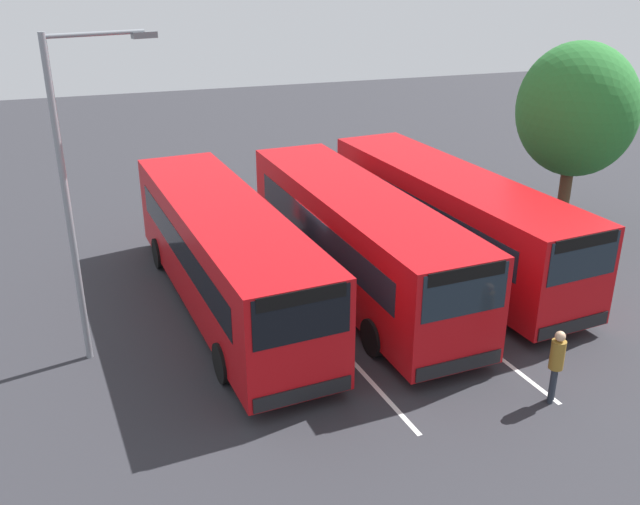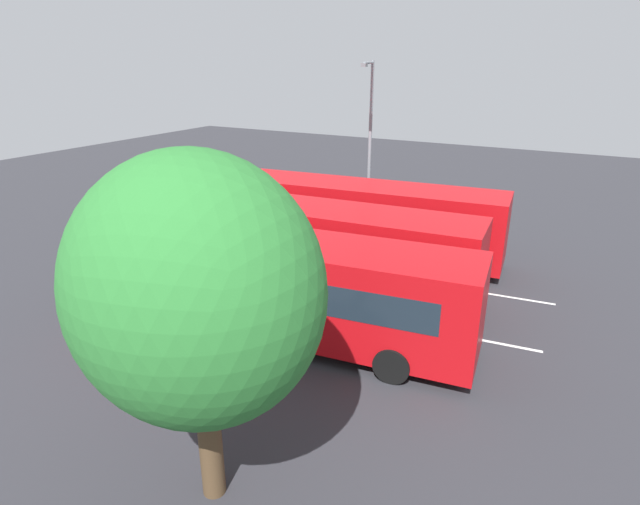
{
  "view_description": "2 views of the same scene",
  "coord_description": "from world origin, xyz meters",
  "px_view_note": "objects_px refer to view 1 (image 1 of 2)",
  "views": [
    {
      "loc": [
        17.91,
        -6.76,
        9.2
      ],
      "look_at": [
        0.3,
        -0.88,
        1.31
      ],
      "focal_mm": 38.98,
      "sensor_mm": 36.0,
      "label": 1
    },
    {
      "loc": [
        -7.86,
        15.34,
        7.89
      ],
      "look_at": [
        0.21,
        0.53,
        1.53
      ],
      "focal_mm": 29.0,
      "sensor_mm": 36.0,
      "label": 2
    }
  ],
  "objects_px": {
    "depot_tree": "(576,110)",
    "street_lamp": "(75,183)",
    "bus_center_right": "(451,216)",
    "bus_center_left": "(356,237)",
    "bus_far_left": "(225,253)",
    "pedestrian": "(557,361)"
  },
  "relations": [
    {
      "from": "street_lamp",
      "to": "bus_center_right",
      "type": "bearing_deg",
      "value": -3.06
    },
    {
      "from": "pedestrian",
      "to": "depot_tree",
      "type": "distance_m",
      "value": 12.33
    },
    {
      "from": "bus_center_left",
      "to": "bus_center_right",
      "type": "height_order",
      "value": "same"
    },
    {
      "from": "street_lamp",
      "to": "depot_tree",
      "type": "bearing_deg",
      "value": -0.18
    },
    {
      "from": "depot_tree",
      "to": "bus_far_left",
      "type": "bearing_deg",
      "value": -78.4
    },
    {
      "from": "pedestrian",
      "to": "depot_tree",
      "type": "relative_size",
      "value": 0.27
    },
    {
      "from": "bus_center_left",
      "to": "bus_far_left",
      "type": "bearing_deg",
      "value": -94.68
    },
    {
      "from": "bus_center_left",
      "to": "street_lamp",
      "type": "xyz_separation_m",
      "value": [
        1.43,
        -7.46,
        2.8
      ]
    },
    {
      "from": "depot_tree",
      "to": "street_lamp",
      "type": "bearing_deg",
      "value": -76.02
    },
    {
      "from": "bus_center_left",
      "to": "bus_center_right",
      "type": "bearing_deg",
      "value": 97.57
    },
    {
      "from": "bus_center_right",
      "to": "pedestrian",
      "type": "xyz_separation_m",
      "value": [
        7.46,
        -1.37,
        -0.63
      ]
    },
    {
      "from": "pedestrian",
      "to": "depot_tree",
      "type": "bearing_deg",
      "value": -78.7
    },
    {
      "from": "bus_center_left",
      "to": "depot_tree",
      "type": "xyz_separation_m",
      "value": [
        -2.74,
        9.29,
        2.59
      ]
    },
    {
      "from": "bus_center_left",
      "to": "depot_tree",
      "type": "bearing_deg",
      "value": 102.37
    },
    {
      "from": "bus_far_left",
      "to": "bus_center_right",
      "type": "relative_size",
      "value": 1.0
    },
    {
      "from": "bus_center_left",
      "to": "pedestrian",
      "type": "distance_m",
      "value": 7.1
    },
    {
      "from": "bus_center_right",
      "to": "street_lamp",
      "type": "height_order",
      "value": "street_lamp"
    },
    {
      "from": "pedestrian",
      "to": "street_lamp",
      "type": "distance_m",
      "value": 11.47
    },
    {
      "from": "bus_center_right",
      "to": "depot_tree",
      "type": "height_order",
      "value": "depot_tree"
    },
    {
      "from": "bus_center_right",
      "to": "pedestrian",
      "type": "height_order",
      "value": "bus_center_right"
    },
    {
      "from": "pedestrian",
      "to": "street_lamp",
      "type": "xyz_separation_m",
      "value": [
        -5.32,
        -9.56,
        3.44
      ]
    },
    {
      "from": "street_lamp",
      "to": "bus_far_left",
      "type": "bearing_deg",
      "value": 8.11
    }
  ]
}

